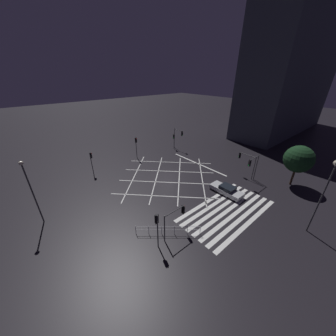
% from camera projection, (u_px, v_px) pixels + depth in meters
% --- Properties ---
extents(ground_plane, '(200.00, 200.00, 0.00)m').
position_uv_depth(ground_plane, '(168.00, 176.00, 29.91)').
color(ground_plane, black).
extents(road_markings, '(18.19, 23.03, 0.01)m').
position_uv_depth(road_markings, '(206.00, 196.00, 25.10)').
color(road_markings, silver).
rests_on(road_markings, ground_plane).
extents(office_building, '(36.39, 10.06, 29.67)m').
position_uv_depth(office_building, '(293.00, 73.00, 47.20)').
color(office_building, '#3D424C').
rests_on(office_building, ground_plane).
extents(traffic_light_median_north, '(0.36, 0.39, 4.17)m').
position_uv_depth(traffic_light_median_north, '(136.00, 144.00, 34.92)').
color(traffic_light_median_north, '#424244').
rests_on(traffic_light_median_north, ground_plane).
extents(traffic_light_se_main, '(2.79, 0.36, 4.15)m').
position_uv_depth(traffic_light_se_main, '(253.00, 164.00, 26.95)').
color(traffic_light_se_main, '#424244').
rests_on(traffic_light_se_main, ground_plane).
extents(traffic_light_se_cross, '(0.36, 2.84, 3.83)m').
position_uv_depth(traffic_light_se_cross, '(246.00, 160.00, 28.85)').
color(traffic_light_se_cross, '#424244').
rests_on(traffic_light_se_cross, ground_plane).
extents(traffic_light_nw_main, '(0.39, 0.36, 3.74)m').
position_uv_depth(traffic_light_nw_main, '(91.00, 159.00, 29.55)').
color(traffic_light_nw_main, '#424244').
rests_on(traffic_light_nw_main, ground_plane).
extents(traffic_light_ne_main, '(0.39, 0.36, 3.27)m').
position_uv_depth(traffic_light_ne_main, '(174.00, 138.00, 39.79)').
color(traffic_light_ne_main, '#424244').
rests_on(traffic_light_ne_main, ground_plane).
extents(traffic_light_sw_cross, '(0.36, 0.39, 3.84)m').
position_uv_depth(traffic_light_sw_cross, '(157.00, 224.00, 16.66)').
color(traffic_light_sw_cross, '#424244').
rests_on(traffic_light_sw_cross, ground_plane).
extents(traffic_light_ne_cross, '(0.36, 2.64, 4.30)m').
position_uv_depth(traffic_light_ne_cross, '(179.00, 135.00, 39.26)').
color(traffic_light_ne_cross, '#424244').
rests_on(traffic_light_ne_cross, ground_plane).
extents(traffic_light_sw_main, '(2.70, 0.36, 3.25)m').
position_uv_depth(traffic_light_sw_main, '(176.00, 216.00, 18.19)').
color(traffic_light_sw_main, '#424244').
rests_on(traffic_light_sw_main, ground_plane).
extents(street_lamp_east, '(0.41, 0.41, 7.42)m').
position_uv_depth(street_lamp_east, '(30.00, 185.00, 18.68)').
color(street_lamp_east, '#424244').
rests_on(street_lamp_east, ground_plane).
extents(street_lamp_west, '(0.54, 0.54, 8.12)m').
position_uv_depth(street_lamp_west, '(328.00, 183.00, 16.97)').
color(street_lamp_west, '#424244').
rests_on(street_lamp_west, ground_plane).
extents(street_tree_near, '(3.81, 3.81, 6.01)m').
position_uv_depth(street_tree_near, '(299.00, 159.00, 25.96)').
color(street_tree_near, '#473323').
rests_on(street_tree_near, ground_plane).
extents(waiting_car, '(1.73, 4.54, 1.19)m').
position_uv_depth(waiting_car, '(227.00, 190.00, 25.45)').
color(waiting_car, '#B7BABC').
rests_on(waiting_car, ground_plane).
extents(pedestrian_railing, '(5.05, 4.30, 1.05)m').
position_uv_depth(pedestrian_railing, '(168.00, 229.00, 18.94)').
color(pedestrian_railing, '#B7B7BC').
rests_on(pedestrian_railing, ground_plane).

